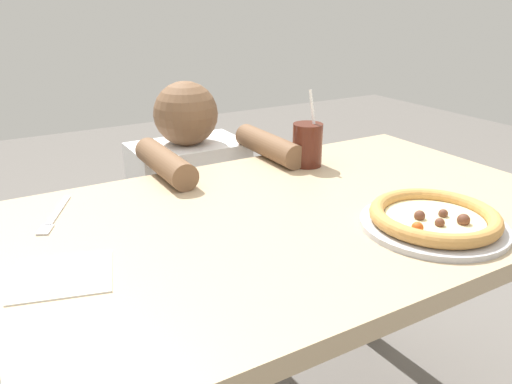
{
  "coord_description": "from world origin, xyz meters",
  "views": [
    {
      "loc": [
        -0.6,
        -0.83,
        1.19
      ],
      "look_at": [
        -0.07,
        0.07,
        0.78
      ],
      "focal_mm": 35.25,
      "sensor_mm": 36.0,
      "label": 1
    }
  ],
  "objects_px": {
    "drink_cup_colored": "(307,144)",
    "diner_seated": "(193,234)",
    "pizza_near": "(434,219)",
    "fork": "(54,216)"
  },
  "relations": [
    {
      "from": "pizza_near",
      "to": "diner_seated",
      "type": "distance_m",
      "value": 0.89
    },
    {
      "from": "pizza_near",
      "to": "diner_seated",
      "type": "height_order",
      "value": "diner_seated"
    },
    {
      "from": "diner_seated",
      "to": "pizza_near",
      "type": "bearing_deg",
      "value": -76.35
    },
    {
      "from": "drink_cup_colored",
      "to": "diner_seated",
      "type": "relative_size",
      "value": 0.22
    },
    {
      "from": "fork",
      "to": "diner_seated",
      "type": "xyz_separation_m",
      "value": [
        0.46,
        0.35,
        -0.31
      ]
    },
    {
      "from": "diner_seated",
      "to": "fork",
      "type": "bearing_deg",
      "value": -142.51
    },
    {
      "from": "fork",
      "to": "diner_seated",
      "type": "height_order",
      "value": "diner_seated"
    },
    {
      "from": "pizza_near",
      "to": "fork",
      "type": "height_order",
      "value": "pizza_near"
    },
    {
      "from": "drink_cup_colored",
      "to": "fork",
      "type": "distance_m",
      "value": 0.68
    },
    {
      "from": "pizza_near",
      "to": "diner_seated",
      "type": "relative_size",
      "value": 0.31
    }
  ]
}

